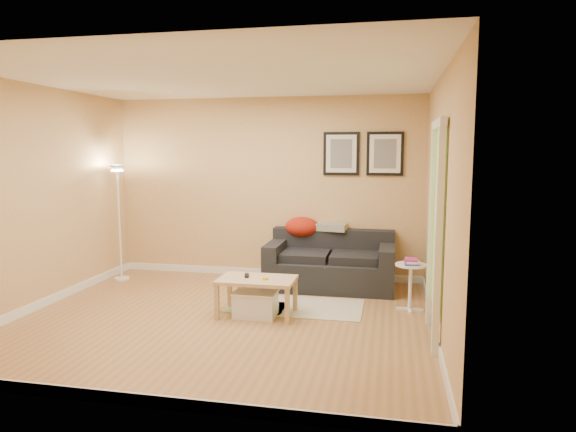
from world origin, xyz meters
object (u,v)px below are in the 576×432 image
object	(u,v)px
sofa	(330,260)
coffee_table	(257,297)
side_table	(410,287)
floor_lamp	(120,226)
book_stack	(412,261)
storage_bin	(256,304)

from	to	relation	value
sofa	coffee_table	distance (m)	1.51
sofa	side_table	bearing A→B (deg)	-38.29
floor_lamp	coffee_table	bearing A→B (deg)	-26.69
book_stack	sofa	bearing A→B (deg)	122.96
coffee_table	storage_bin	bearing A→B (deg)	-84.04
coffee_table	side_table	bearing A→B (deg)	29.58
storage_bin	side_table	bearing A→B (deg)	18.90
sofa	floor_lamp	distance (m)	3.03
side_table	floor_lamp	bearing A→B (deg)	171.00
coffee_table	storage_bin	xyz separation A→B (m)	(-0.00, -0.04, -0.07)
coffee_table	book_stack	distance (m)	1.82
sofa	floor_lamp	world-z (taller)	floor_lamp
sofa	book_stack	bearing A→B (deg)	-38.34
sofa	book_stack	size ratio (longest dim) A/B	8.00
coffee_table	floor_lamp	bearing A→B (deg)	165.32
side_table	book_stack	bearing A→B (deg)	-43.47
coffee_table	book_stack	world-z (taller)	book_stack
storage_bin	floor_lamp	distance (m)	2.70
coffee_table	floor_lamp	xyz separation A→B (m)	(-2.33, 1.17, 0.57)
side_table	book_stack	size ratio (longest dim) A/B	2.57
side_table	floor_lamp	world-z (taller)	floor_lamp
storage_bin	book_stack	bearing A→B (deg)	18.58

